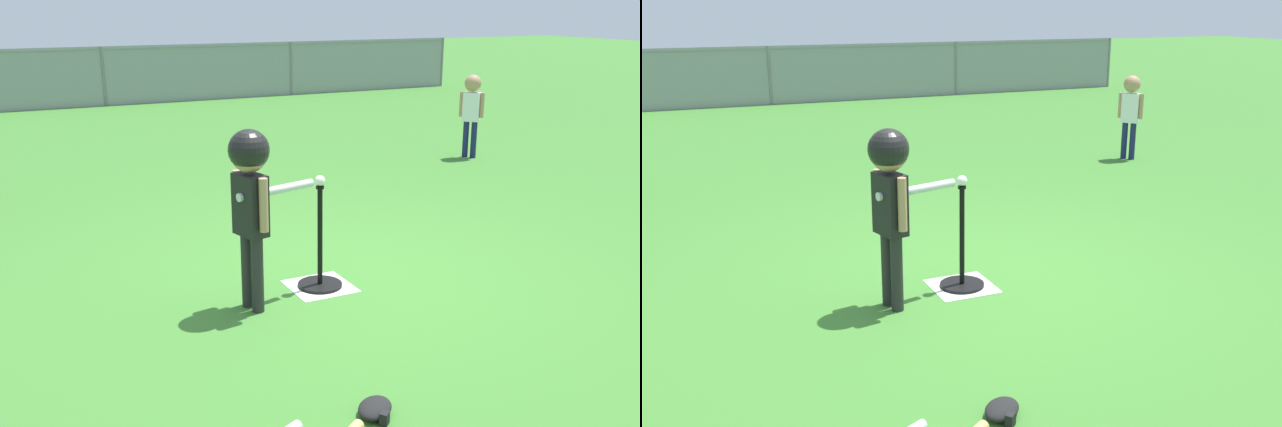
% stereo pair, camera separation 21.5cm
% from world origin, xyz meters
% --- Properties ---
extents(ground_plane, '(60.00, 60.00, 0.00)m').
position_xyz_m(ground_plane, '(0.00, 0.00, 0.00)').
color(ground_plane, '#3D7A2D').
extents(home_plate, '(0.44, 0.44, 0.01)m').
position_xyz_m(home_plate, '(-0.26, -0.09, 0.00)').
color(home_plate, white).
rests_on(home_plate, ground_plane).
extents(batting_tee, '(0.32, 0.32, 0.75)m').
position_xyz_m(batting_tee, '(-0.26, -0.09, 0.12)').
color(batting_tee, black).
rests_on(batting_tee, ground_plane).
extents(baseball_on_tee, '(0.07, 0.07, 0.07)m').
position_xyz_m(baseball_on_tee, '(-0.26, -0.09, 0.79)').
color(baseball_on_tee, white).
rests_on(baseball_on_tee, batting_tee).
extents(batter_child, '(0.63, 0.34, 1.21)m').
position_xyz_m(batter_child, '(-0.82, -0.24, 0.86)').
color(batter_child, '#262626').
rests_on(batter_child, ground_plane).
extents(fielder_near_right, '(0.24, 0.26, 1.08)m').
position_xyz_m(fielder_near_right, '(3.45, 3.03, 0.69)').
color(fielder_near_right, '#191E4C').
rests_on(fielder_near_right, ground_plane).
extents(glove_tossed_aside, '(0.27, 0.26, 0.07)m').
position_xyz_m(glove_tossed_aside, '(-0.74, -1.70, 0.04)').
color(glove_tossed_aside, black).
rests_on(glove_tossed_aside, ground_plane).
extents(outfield_fence, '(16.06, 0.06, 1.15)m').
position_xyz_m(outfield_fence, '(0.00, 10.08, 0.62)').
color(outfield_fence, slate).
rests_on(outfield_fence, ground_plane).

